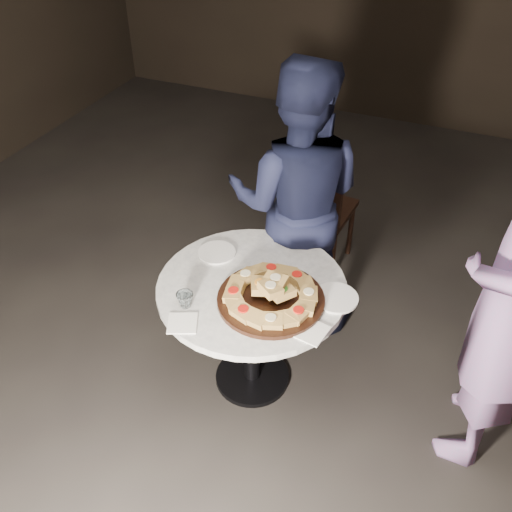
# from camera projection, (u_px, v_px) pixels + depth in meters

# --- Properties ---
(floor) EXTENTS (7.00, 7.00, 0.00)m
(floor) POSITION_uv_depth(u_px,v_px,m) (270.00, 395.00, 2.92)
(floor) COLOR black
(floor) RESTS_ON ground
(table) EXTENTS (1.12, 1.12, 0.65)m
(table) POSITION_uv_depth(u_px,v_px,m) (252.00, 304.00, 2.67)
(table) COLOR black
(table) RESTS_ON ground
(serving_board) EXTENTS (0.55, 0.55, 0.02)m
(serving_board) POSITION_uv_depth(u_px,v_px,m) (271.00, 299.00, 2.50)
(serving_board) COLOR black
(serving_board) RESTS_ON table
(focaccia_pile) EXTENTS (0.42, 0.42, 0.11)m
(focaccia_pile) POSITION_uv_depth(u_px,v_px,m) (271.00, 292.00, 2.48)
(focaccia_pile) COLOR #AA8242
(focaccia_pile) RESTS_ON serving_board
(plate_left) EXTENTS (0.22, 0.22, 0.01)m
(plate_left) POSITION_uv_depth(u_px,v_px,m) (217.00, 253.00, 2.77)
(plate_left) COLOR white
(plate_left) RESTS_ON table
(plate_right) EXTENTS (0.26, 0.26, 0.01)m
(plate_right) POSITION_uv_depth(u_px,v_px,m) (336.00, 298.00, 2.52)
(plate_right) COLOR white
(plate_right) RESTS_ON table
(water_glass) EXTENTS (0.10, 0.10, 0.07)m
(water_glass) POSITION_uv_depth(u_px,v_px,m) (185.00, 300.00, 2.46)
(water_glass) COLOR silver
(water_glass) RESTS_ON table
(napkin_near) EXTENTS (0.16, 0.16, 0.01)m
(napkin_near) POSITION_uv_depth(u_px,v_px,m) (182.00, 323.00, 2.40)
(napkin_near) COLOR white
(napkin_near) RESTS_ON table
(napkin_far) EXTENTS (0.15, 0.15, 0.01)m
(napkin_far) POSITION_uv_depth(u_px,v_px,m) (310.00, 331.00, 2.36)
(napkin_far) COLOR white
(napkin_far) RESTS_ON table
(chair_far) EXTENTS (0.40, 0.42, 0.80)m
(chair_far) POSITION_uv_depth(u_px,v_px,m) (316.00, 207.00, 3.45)
(chair_far) COLOR black
(chair_far) RESTS_ON ground
(diner_navy) EXTENTS (0.84, 0.71, 1.52)m
(diner_navy) POSITION_uv_depth(u_px,v_px,m) (296.00, 201.00, 2.95)
(diner_navy) COLOR black
(diner_navy) RESTS_ON ground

